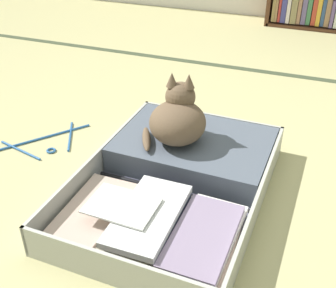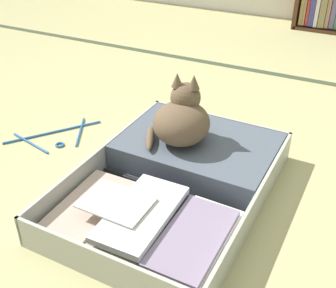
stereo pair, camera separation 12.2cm
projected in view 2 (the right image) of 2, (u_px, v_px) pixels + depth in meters
The scene contains 5 objects.
ground_plane at pixel (202, 192), 1.63m from camera, with size 10.00×10.00×0.00m, color tan.
tatami_border at pixel (281, 75), 2.57m from camera, with size 4.80×0.05×0.00m.
open_suitcase at pixel (181, 176), 1.63m from camera, with size 0.66×0.93×0.12m.
black_cat at pixel (182, 119), 1.67m from camera, with size 0.29×0.27×0.27m.
clothes_hanger at pixel (55, 136), 1.97m from camera, with size 0.32×0.36×0.01m.
Camera 2 is at (0.45, -1.21, 1.02)m, focal length 46.34 mm.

